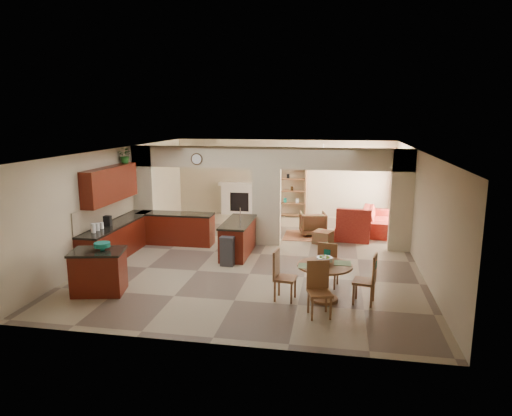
% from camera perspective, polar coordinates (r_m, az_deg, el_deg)
% --- Properties ---
extents(floor, '(10.00, 10.00, 0.00)m').
position_cam_1_polar(floor, '(12.36, 0.59, -5.77)').
color(floor, gray).
rests_on(floor, ground).
extents(ceiling, '(10.00, 10.00, 0.00)m').
position_cam_1_polar(ceiling, '(11.83, 0.62, 7.29)').
color(ceiling, white).
rests_on(ceiling, wall_back).
extents(wall_back, '(8.00, 0.00, 8.00)m').
position_cam_1_polar(wall_back, '(16.91, 3.43, 3.77)').
color(wall_back, tan).
rests_on(wall_back, floor).
extents(wall_front, '(8.00, 0.00, 8.00)m').
position_cam_1_polar(wall_front, '(7.28, -6.00, -6.71)').
color(wall_front, tan).
rests_on(wall_front, floor).
extents(wall_left, '(0.00, 10.00, 10.00)m').
position_cam_1_polar(wall_left, '(13.27, -16.69, 1.17)').
color(wall_left, tan).
rests_on(wall_left, floor).
extents(wall_right, '(0.00, 10.00, 10.00)m').
position_cam_1_polar(wall_right, '(12.03, 19.74, -0.05)').
color(wall_right, tan).
rests_on(wall_right, floor).
extents(partition_left_pier, '(0.60, 0.25, 2.80)m').
position_cam_1_polar(partition_left_pier, '(14.03, -13.77, 1.86)').
color(partition_left_pier, tan).
rests_on(partition_left_pier, floor).
extents(partition_center_pier, '(0.80, 0.25, 2.20)m').
position_cam_1_polar(partition_center_pier, '(13.05, 1.33, 0.14)').
color(partition_center_pier, tan).
rests_on(partition_center_pier, floor).
extents(partition_right_pier, '(0.60, 0.25, 2.80)m').
position_cam_1_polar(partition_right_pier, '(12.96, 17.73, 0.86)').
color(partition_right_pier, tan).
rests_on(partition_right_pier, floor).
extents(partition_header, '(8.00, 0.25, 0.60)m').
position_cam_1_polar(partition_header, '(12.84, 1.36, 6.27)').
color(partition_header, tan).
rests_on(partition_header, partition_center_pier).
extents(kitchen_counter, '(2.52, 3.29, 1.48)m').
position_cam_1_polar(kitchen_counter, '(12.93, -14.01, -3.20)').
color(kitchen_counter, '#491608').
rests_on(kitchen_counter, floor).
extents(upper_cabinets, '(0.35, 2.40, 0.90)m').
position_cam_1_polar(upper_cabinets, '(12.41, -17.73, 2.85)').
color(upper_cabinets, '#491608').
rests_on(upper_cabinets, wall_left).
extents(peninsula, '(0.70, 1.85, 0.91)m').
position_cam_1_polar(peninsula, '(12.24, -2.27, -3.73)').
color(peninsula, '#491608').
rests_on(peninsula, floor).
extents(wall_clock, '(0.34, 0.03, 0.34)m').
position_cam_1_polar(wall_clock, '(13.16, -7.43, 6.09)').
color(wall_clock, '#462E17').
rests_on(wall_clock, partition_header).
extents(rug, '(1.60, 1.30, 0.01)m').
position_cam_1_polar(rug, '(14.24, 6.78, -3.49)').
color(rug, brown).
rests_on(rug, floor).
extents(fireplace, '(1.60, 0.35, 1.20)m').
position_cam_1_polar(fireplace, '(17.13, -1.99, 1.22)').
color(fireplace, white).
rests_on(fireplace, floor).
extents(shelving_unit, '(1.00, 0.32, 1.80)m').
position_cam_1_polar(shelving_unit, '(16.77, 4.53, 1.96)').
color(shelving_unit, brown).
rests_on(shelving_unit, floor).
extents(window_a, '(0.02, 0.90, 1.90)m').
position_cam_1_polar(window_a, '(14.30, 18.10, 0.98)').
color(window_a, white).
rests_on(window_a, wall_right).
extents(window_b, '(0.02, 0.90, 1.90)m').
position_cam_1_polar(window_b, '(15.96, 17.29, 2.08)').
color(window_b, white).
rests_on(window_b, wall_right).
extents(glazed_door, '(0.02, 0.70, 2.10)m').
position_cam_1_polar(glazed_door, '(15.15, 17.64, 1.00)').
color(glazed_door, white).
rests_on(glazed_door, wall_right).
extents(drape_a_left, '(0.10, 0.28, 2.30)m').
position_cam_1_polar(drape_a_left, '(13.71, 18.26, 0.54)').
color(drape_a_left, '#41211A').
rests_on(drape_a_left, wall_right).
extents(drape_a_right, '(0.10, 0.28, 2.30)m').
position_cam_1_polar(drape_a_right, '(14.88, 17.64, 1.40)').
color(drape_a_right, '#41211A').
rests_on(drape_a_right, wall_right).
extents(drape_b_left, '(0.10, 0.28, 2.30)m').
position_cam_1_polar(drape_b_left, '(15.37, 17.41, 1.72)').
color(drape_b_left, '#41211A').
rests_on(drape_b_left, wall_right).
extents(drape_b_right, '(0.10, 0.28, 2.30)m').
position_cam_1_polar(drape_b_right, '(16.54, 16.91, 2.42)').
color(drape_b_right, '#41211A').
rests_on(drape_b_right, wall_right).
extents(ceiling_fan, '(1.00, 1.00, 0.10)m').
position_cam_1_polar(ceiling_fan, '(14.69, 8.41, 7.05)').
color(ceiling_fan, white).
rests_on(ceiling_fan, ceiling).
extents(kitchen_island, '(1.21, 0.97, 0.92)m').
position_cam_1_polar(kitchen_island, '(10.17, -19.06, -7.52)').
color(kitchen_island, '#491608').
rests_on(kitchen_island, floor).
extents(teal_bowl, '(0.33, 0.33, 0.16)m').
position_cam_1_polar(teal_bowl, '(10.01, -18.68, -4.56)').
color(teal_bowl, '#12816F').
rests_on(teal_bowl, kitchen_island).
extents(trash_can, '(0.34, 0.29, 0.68)m').
position_cam_1_polar(trash_can, '(11.38, -3.57, -5.52)').
color(trash_can, '#2F2F31').
rests_on(trash_can, floor).
extents(dining_table, '(1.10, 1.10, 0.75)m').
position_cam_1_polar(dining_table, '(9.33, 8.56, -8.48)').
color(dining_table, brown).
rests_on(dining_table, floor).
extents(fruit_bowl, '(0.31, 0.31, 0.17)m').
position_cam_1_polar(fruit_bowl, '(9.26, 8.56, -6.46)').
color(fruit_bowl, '#77B326').
rests_on(fruit_bowl, dining_table).
extents(sofa, '(2.54, 1.22, 0.72)m').
position_cam_1_polar(sofa, '(15.25, 14.97, -1.44)').
color(sofa, maroon).
rests_on(sofa, floor).
extents(chaise, '(1.08, 0.91, 0.40)m').
position_cam_1_polar(chaise, '(13.99, 11.98, -3.11)').
color(chaise, maroon).
rests_on(chaise, floor).
extents(armchair, '(0.91, 0.93, 0.72)m').
position_cam_1_polar(armchair, '(14.32, 7.13, -1.95)').
color(armchair, maroon).
rests_on(armchair, floor).
extents(ottoman, '(0.64, 0.64, 0.36)m').
position_cam_1_polar(ottoman, '(13.49, 8.37, -3.61)').
color(ottoman, maroon).
rests_on(ottoman, floor).
extents(plant, '(0.41, 0.36, 0.43)m').
position_cam_1_polar(plant, '(13.16, -16.01, 6.33)').
color(plant, '#1A5316').
rests_on(plant, upper_cabinets).
extents(chair_north, '(0.49, 0.49, 1.02)m').
position_cam_1_polar(chair_north, '(10.00, 9.00, -6.79)').
color(chair_north, brown).
rests_on(chair_north, floor).
extents(chair_east, '(0.49, 0.49, 1.02)m').
position_cam_1_polar(chair_east, '(9.32, 13.91, -8.39)').
color(chair_east, brown).
rests_on(chair_east, floor).
extents(chair_south, '(0.52, 0.52, 1.02)m').
position_cam_1_polar(chair_south, '(8.67, 7.86, -9.67)').
color(chair_south, brown).
rests_on(chair_south, floor).
extents(chair_west, '(0.47, 0.47, 1.02)m').
position_cam_1_polar(chair_west, '(9.28, 3.17, -8.13)').
color(chair_west, brown).
rests_on(chair_west, floor).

